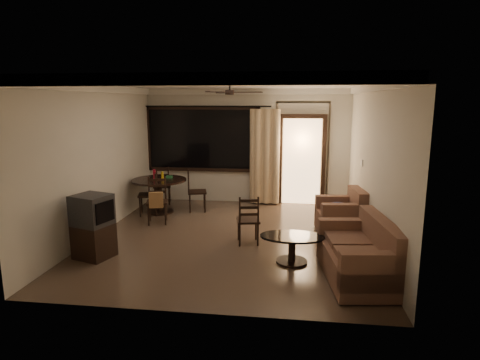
# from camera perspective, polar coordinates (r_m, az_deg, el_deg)

# --- Properties ---
(ground) EXTENTS (5.50, 5.50, 0.00)m
(ground) POSITION_cam_1_polar(r_m,az_deg,el_deg) (7.56, -1.37, -8.15)
(ground) COLOR #7F6651
(ground) RESTS_ON ground
(room_shell) EXTENTS (5.50, 6.70, 5.50)m
(room_shell) POSITION_cam_1_polar(r_m,az_deg,el_deg) (8.87, 4.12, 6.79)
(room_shell) COLOR beige
(room_shell) RESTS_ON ground
(dining_table) EXTENTS (1.23, 1.23, 0.99)m
(dining_table) POSITION_cam_1_polar(r_m,az_deg,el_deg) (9.26, -11.40, -0.88)
(dining_table) COLOR black
(dining_table) RESTS_ON ground
(dining_chair_west) EXTENTS (0.51, 0.51, 0.95)m
(dining_chair_west) POSITION_cam_1_polar(r_m,az_deg,el_deg) (9.20, -12.81, -3.09)
(dining_chair_west) COLOR black
(dining_chair_west) RESTS_ON ground
(dining_chair_east) EXTENTS (0.51, 0.51, 0.95)m
(dining_chair_east) POSITION_cam_1_polar(r_m,az_deg,el_deg) (9.32, -6.19, -2.69)
(dining_chair_east) COLOR black
(dining_chair_east) RESTS_ON ground
(dining_chair_south) EXTENTS (0.51, 0.55, 0.95)m
(dining_chair_south) POSITION_cam_1_polar(r_m,az_deg,el_deg) (8.50, -11.68, -4.05)
(dining_chair_south) COLOR black
(dining_chair_south) RESTS_ON ground
(dining_chair_north) EXTENTS (0.51, 0.51, 0.95)m
(dining_chair_north) POSITION_cam_1_polar(r_m,az_deg,el_deg) (10.09, -10.98, -1.76)
(dining_chair_north) COLOR black
(dining_chair_north) RESTS_ON ground
(tv_cabinet) EXTENTS (0.66, 0.63, 1.04)m
(tv_cabinet) POSITION_cam_1_polar(r_m,az_deg,el_deg) (6.90, -20.16, -6.19)
(tv_cabinet) COLOR black
(tv_cabinet) RESTS_ON ground
(sofa) EXTENTS (1.03, 1.69, 0.86)m
(sofa) POSITION_cam_1_polar(r_m,az_deg,el_deg) (6.03, 16.90, -10.29)
(sofa) COLOR #482321
(sofa) RESTS_ON ground
(armchair) EXTENTS (0.92, 0.92, 0.84)m
(armchair) POSITION_cam_1_polar(r_m,az_deg,el_deg) (7.95, 14.42, -4.90)
(armchair) COLOR #482321
(armchair) RESTS_ON ground
(coffee_table) EXTENTS (1.01, 0.60, 0.44)m
(coffee_table) POSITION_cam_1_polar(r_m,az_deg,el_deg) (6.40, 7.41, -9.10)
(coffee_table) COLOR black
(coffee_table) RESTS_ON ground
(side_chair) EXTENTS (0.46, 0.46, 0.89)m
(side_chair) POSITION_cam_1_polar(r_m,az_deg,el_deg) (7.18, 1.16, -6.98)
(side_chair) COLOR black
(side_chair) RESTS_ON ground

